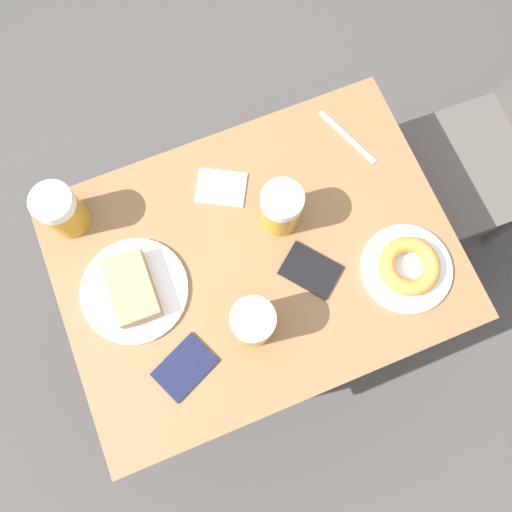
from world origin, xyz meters
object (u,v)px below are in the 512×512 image
object	(u,v)px
beer_mug_right	(253,323)
passport_far_edge	(311,270)
passport_near_edge	(185,367)
plate_with_donut	(408,267)
fork	(347,137)
napkin_folded	(221,188)
beer_mug_left	(61,210)
plate_with_cake	(133,289)
beer_mug_center	(281,208)

from	to	relation	value
beer_mug_right	passport_far_edge	distance (m)	0.19
passport_near_edge	beer_mug_right	bearing A→B (deg)	99.12
plate_with_donut	fork	size ratio (longest dim) A/B	1.17
plate_with_donut	passport_near_edge	bearing A→B (deg)	-88.08
plate_with_donut	napkin_folded	size ratio (longest dim) A/B	1.46
beer_mug_right	passport_near_edge	size ratio (longest dim) A/B	0.88
plate_with_donut	beer_mug_right	xyz separation A→B (m)	(-0.01, -0.37, 0.05)
passport_near_edge	beer_mug_left	bearing A→B (deg)	-162.62
plate_with_donut	napkin_folded	distance (m)	0.47
plate_with_cake	passport_near_edge	xyz separation A→B (m)	(0.20, 0.05, -0.02)
napkin_folded	passport_near_edge	size ratio (longest dim) A/B	0.95
napkin_folded	fork	size ratio (longest dim) A/B	0.81
beer_mug_right	fork	bearing A→B (deg)	131.59
plate_with_cake	passport_far_edge	distance (m)	0.40
napkin_folded	fork	distance (m)	0.34
passport_far_edge	beer_mug_left	bearing A→B (deg)	-124.30
plate_with_cake	passport_near_edge	bearing A→B (deg)	13.19
napkin_folded	passport_far_edge	bearing A→B (deg)	23.75
passport_near_edge	passport_far_edge	world-z (taller)	same
beer_mug_left	passport_far_edge	distance (m)	0.57
beer_mug_center	beer_mug_left	bearing A→B (deg)	-111.36
beer_mug_left	fork	distance (m)	0.69
plate_with_cake	beer_mug_right	xyz separation A→B (m)	(0.17, 0.22, 0.05)
fork	beer_mug_right	bearing A→B (deg)	-48.41
plate_with_donut	beer_mug_right	distance (m)	0.38
plate_with_donut	passport_near_edge	distance (m)	0.55
beer_mug_center	napkin_folded	world-z (taller)	beer_mug_center
napkin_folded	passport_far_edge	world-z (taller)	passport_far_edge
plate_with_donut	napkin_folded	xyz separation A→B (m)	(-0.34, -0.32, -0.02)
plate_with_donut	fork	world-z (taller)	plate_with_donut
beer_mug_right	passport_far_edge	size ratio (longest dim) A/B	0.87
plate_with_cake	beer_mug_center	distance (m)	0.38
plate_with_cake	beer_mug_left	bearing A→B (deg)	-158.87
fork	beer_mug_left	bearing A→B (deg)	-93.90
plate_with_cake	napkin_folded	distance (m)	0.32
fork	passport_far_edge	bearing A→B (deg)	-38.48
beer_mug_center	passport_far_edge	size ratio (longest dim) A/B	0.87
beer_mug_left	passport_near_edge	size ratio (longest dim) A/B	0.88
beer_mug_right	beer_mug_center	bearing A→B (deg)	144.34
beer_mug_left	passport_near_edge	distance (m)	0.44
beer_mug_center	passport_near_edge	distance (m)	0.41
beer_mug_center	plate_with_cake	bearing A→B (deg)	-84.20
napkin_folded	fork	bearing A→B (deg)	91.50
passport_near_edge	passport_far_edge	bearing A→B (deg)	105.84
beer_mug_left	napkin_folded	world-z (taller)	beer_mug_left
plate_with_cake	fork	distance (m)	0.63
plate_with_cake	passport_far_edge	bearing A→B (deg)	74.75
fork	passport_near_edge	world-z (taller)	passport_near_edge
plate_with_cake	beer_mug_right	size ratio (longest dim) A/B	1.83
plate_with_donut	passport_far_edge	distance (m)	0.22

